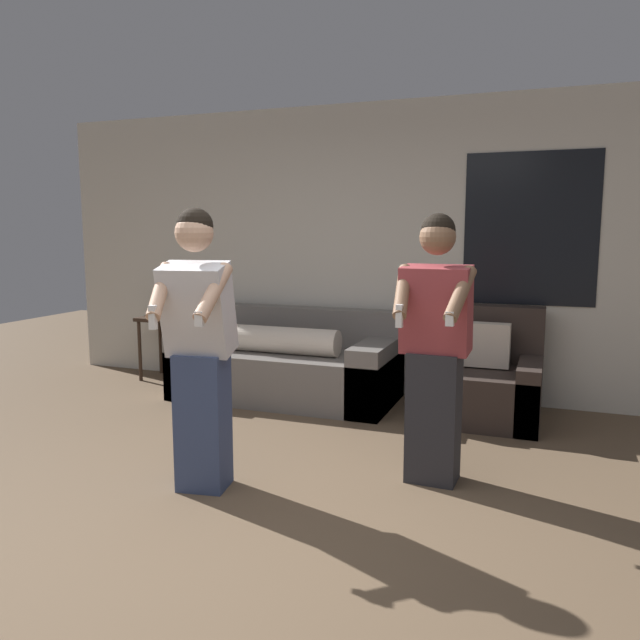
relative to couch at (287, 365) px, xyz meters
name	(u,v)px	position (x,y,z in m)	size (l,w,h in m)	color
ground_plane	(214,540)	(0.74, -2.61, -0.30)	(14.00, 14.00, 0.00)	brown
wall_back	(383,250)	(0.76, 0.52, 1.05)	(6.88, 0.07, 2.70)	beige
couch	(287,365)	(0.00, 0.00, 0.00)	(2.01, 0.94, 0.81)	slate
armchair	(486,382)	(1.79, 0.00, 0.00)	(0.88, 0.86, 0.91)	#332823
side_table	(169,326)	(-1.43, 0.24, 0.25)	(0.58, 0.44, 0.81)	#332319
person_left	(199,348)	(0.36, -2.08, 0.56)	(0.44, 0.55, 1.67)	#384770
person_right	(435,349)	(1.62, -1.47, 0.53)	(0.47, 0.48, 1.64)	#28282D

